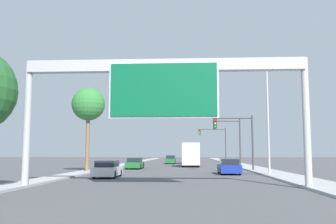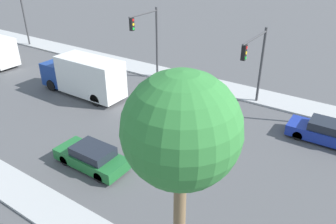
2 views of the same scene
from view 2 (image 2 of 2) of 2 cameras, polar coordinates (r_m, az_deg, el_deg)
sidewalk_right at (r=40.54m, az=-15.17°, el=9.85°), size 3.00×120.00×0.15m
car_far_center at (r=19.67m, az=-13.17°, el=-7.63°), size 1.83×4.50×1.37m
car_mid_left at (r=23.82m, az=25.59°, el=-3.11°), size 1.88×4.47×1.45m
truck_box_primary at (r=28.57m, az=-14.40°, el=6.07°), size 2.41×8.09×3.36m
traffic_light_near_intersection at (r=25.19m, az=15.10°, el=9.04°), size 4.54×0.32×6.13m
traffic_light_mid_block at (r=29.89m, az=-3.29°, el=13.28°), size 3.87×0.32×6.64m
traffic_light_far_intersection at (r=44.33m, az=-25.82°, el=15.63°), size 5.44×0.32×6.70m
palm_tree_background at (r=9.18m, az=2.34°, el=-3.60°), size 3.46×3.46×8.82m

